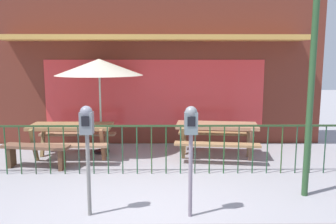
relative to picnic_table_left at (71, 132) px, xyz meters
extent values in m
plane|color=#97949A|center=(1.83, -2.94, -0.61)|extent=(40.00, 40.00, 0.00)
cube|color=#3E2612|center=(1.83, 1.64, -0.61)|extent=(8.71, 0.54, 0.01)
cube|color=maroon|center=(1.83, 1.64, 1.66)|extent=(8.71, 0.50, 4.55)
cube|color=#D83838|center=(1.83, 1.38, 0.74)|extent=(5.66, 0.02, 1.70)
cube|color=gold|center=(1.83, 1.00, 2.11)|extent=(7.40, 0.78, 0.12)
cube|color=#294322|center=(1.83, -1.06, 0.34)|extent=(7.32, 0.04, 0.04)
cylinder|color=#1B4B26|center=(-0.99, -1.06, -0.14)|extent=(0.02, 0.02, 0.95)
cylinder|color=#274929|center=(-0.71, -1.06, -0.14)|extent=(0.02, 0.02, 0.95)
cylinder|color=#2C402D|center=(-0.43, -1.06, -0.14)|extent=(0.02, 0.02, 0.95)
cylinder|color=#1E4623|center=(-0.15, -1.06, -0.14)|extent=(0.02, 0.02, 0.95)
cylinder|color=#244D27|center=(0.14, -1.06, -0.14)|extent=(0.02, 0.02, 0.95)
cylinder|color=#263E30|center=(0.42, -1.06, -0.14)|extent=(0.02, 0.02, 0.95)
cylinder|color=#244A30|center=(0.70, -1.06, -0.14)|extent=(0.02, 0.02, 0.95)
cylinder|color=#254B30|center=(0.98, -1.06, -0.14)|extent=(0.02, 0.02, 0.95)
cylinder|color=#25452D|center=(1.26, -1.06, -0.14)|extent=(0.02, 0.02, 0.95)
cylinder|color=#20502D|center=(1.54, -1.06, -0.14)|extent=(0.02, 0.02, 0.95)
cylinder|color=#2C4724|center=(1.83, -1.06, -0.14)|extent=(0.02, 0.02, 0.95)
cylinder|color=#1A421F|center=(2.11, -1.06, -0.14)|extent=(0.02, 0.02, 0.95)
cylinder|color=#204F31|center=(2.39, -1.06, -0.14)|extent=(0.02, 0.02, 0.95)
cylinder|color=#294531|center=(2.67, -1.06, -0.14)|extent=(0.02, 0.02, 0.95)
cylinder|color=#1B4C1F|center=(2.95, -1.06, -0.14)|extent=(0.02, 0.02, 0.95)
cylinder|color=#1D4C21|center=(3.23, -1.06, -0.14)|extent=(0.02, 0.02, 0.95)
cylinder|color=#234229|center=(3.51, -1.06, -0.14)|extent=(0.02, 0.02, 0.95)
cylinder|color=#1F4B29|center=(3.80, -1.06, -0.14)|extent=(0.02, 0.02, 0.95)
cylinder|color=#254D31|center=(4.08, -1.06, -0.14)|extent=(0.02, 0.02, 0.95)
cylinder|color=#2C4C21|center=(4.36, -1.06, -0.14)|extent=(0.02, 0.02, 0.95)
cylinder|color=#22422B|center=(4.64, -1.06, -0.14)|extent=(0.02, 0.02, 0.95)
cylinder|color=#2B4B29|center=(4.92, -1.06, -0.14)|extent=(0.02, 0.02, 0.95)
cylinder|color=#1C3E2B|center=(5.20, -1.06, -0.14)|extent=(0.02, 0.02, 0.95)
cube|color=#966C44|center=(0.00, 0.00, 0.13)|extent=(1.80, 0.77, 0.07)
cube|color=#9B6E52|center=(0.00, -0.55, -0.17)|extent=(1.80, 0.27, 0.05)
cube|color=#9D7555|center=(0.00, 0.55, -0.17)|extent=(1.80, 0.27, 0.05)
cube|color=olive|center=(-0.74, -0.28, -0.24)|extent=(0.07, 0.35, 0.78)
cube|color=olive|center=(-0.74, 0.28, -0.24)|extent=(0.07, 0.35, 0.78)
cube|color=#8F5C3C|center=(0.74, -0.28, -0.24)|extent=(0.07, 0.35, 0.78)
cube|color=brown|center=(0.74, 0.28, -0.24)|extent=(0.07, 0.35, 0.78)
cube|color=#A26E50|center=(3.25, 0.05, 0.13)|extent=(1.88, 0.99, 0.07)
cube|color=#A1744C|center=(3.18, -0.49, -0.17)|extent=(1.82, 0.49, 0.05)
cube|color=#997749|center=(3.32, 0.60, -0.17)|extent=(1.82, 0.49, 0.05)
cube|color=olive|center=(2.49, -0.13, -0.24)|extent=(0.11, 0.36, 0.78)
cube|color=brown|center=(2.56, 0.42, -0.24)|extent=(0.11, 0.36, 0.78)
cube|color=#815D4A|center=(3.95, -0.32, -0.24)|extent=(0.11, 0.36, 0.78)
cube|color=olive|center=(4.02, 0.23, -0.24)|extent=(0.11, 0.36, 0.78)
cylinder|color=black|center=(0.57, 0.48, -0.59)|extent=(0.36, 0.36, 0.05)
cylinder|color=#AEC1AA|center=(0.57, 0.48, 0.47)|extent=(0.04, 0.04, 2.17)
cone|color=beige|center=(0.57, 0.48, 1.42)|extent=(2.03, 2.03, 0.38)
cube|color=brown|center=(-0.56, -0.67, -0.16)|extent=(1.43, 0.56, 0.06)
cube|color=brown|center=(-1.11, -0.57, -0.39)|extent=(0.08, 0.29, 0.45)
cube|color=brown|center=(0.00, -0.77, -0.39)|extent=(0.08, 0.29, 0.45)
cylinder|color=slate|center=(1.00, -2.86, -0.02)|extent=(0.06, 0.06, 1.19)
cube|color=slate|center=(1.00, -2.86, 0.74)|extent=(0.18, 0.14, 0.31)
sphere|color=slate|center=(1.00, -2.86, 0.89)|extent=(0.17, 0.17, 0.17)
cube|color=black|center=(1.00, -2.93, 0.77)|extent=(0.11, 0.01, 0.14)
cylinder|color=slate|center=(2.44, -2.91, -0.01)|extent=(0.06, 0.06, 1.20)
cube|color=slate|center=(2.44, -2.91, 0.74)|extent=(0.18, 0.14, 0.30)
sphere|color=slate|center=(2.44, -2.91, 0.89)|extent=(0.17, 0.17, 0.17)
cube|color=black|center=(2.44, -2.99, 0.78)|extent=(0.11, 0.01, 0.13)
cylinder|color=#284A28|center=(4.38, -2.17, 1.01)|extent=(0.10, 0.10, 3.24)
camera|label=1|loc=(2.07, -7.56, 1.61)|focal=36.96mm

